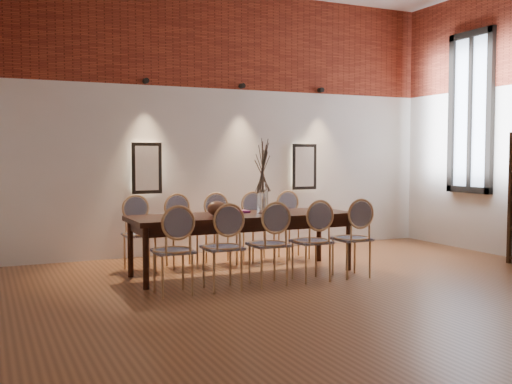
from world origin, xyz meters
name	(u,v)px	position (x,y,z in m)	size (l,w,h in m)	color
floor	(356,301)	(0.00, 0.00, -0.01)	(7.00, 7.00, 0.02)	brown
wall_back	(227,122)	(0.00, 3.55, 2.00)	(7.00, 0.10, 4.00)	silver
brick_band_back	(228,39)	(0.00, 3.48, 3.25)	(7.00, 0.02, 1.50)	maroon
niche_left	(146,168)	(-1.30, 3.45, 1.30)	(0.36, 0.06, 0.66)	#FFEAC6
niche_right	(303,167)	(1.30, 3.45, 1.30)	(0.36, 0.06, 0.66)	#FFEAC6
spot_fixture_left	(146,81)	(-1.30, 3.42, 2.55)	(0.08, 0.08, 0.10)	black
spot_fixture_mid	(242,86)	(0.20, 3.42, 2.55)	(0.08, 0.08, 0.10)	black
spot_fixture_right	(321,90)	(1.60, 3.42, 2.55)	(0.08, 0.08, 0.10)	black
window_glass	(471,112)	(3.46, 2.00, 2.15)	(0.02, 0.78, 2.38)	silver
window_frame	(470,112)	(3.44, 2.00, 2.15)	(0.08, 0.90, 2.50)	black
window_mullion	(470,112)	(3.44, 2.00, 2.15)	(0.06, 0.06, 2.40)	black
dining_table	(243,244)	(-0.51, 1.76, 0.38)	(2.82, 0.91, 0.75)	black
chair_near_a	(173,251)	(-1.64, 1.02, 0.47)	(0.44, 0.44, 0.94)	tan
chair_near_b	(222,247)	(-1.07, 1.02, 0.47)	(0.44, 0.44, 0.94)	tan
chair_near_c	(268,244)	(-0.51, 1.02, 0.47)	(0.44, 0.44, 0.94)	tan
chair_near_d	(311,241)	(0.05, 1.02, 0.47)	(0.44, 0.44, 0.94)	tan
chair_near_e	(351,238)	(0.62, 1.02, 0.47)	(0.44, 0.44, 0.94)	tan
chair_far_a	(140,234)	(-1.64, 2.49, 0.47)	(0.44, 0.44, 0.94)	tan
chair_far_b	(182,232)	(-1.08, 2.49, 0.47)	(0.44, 0.44, 0.94)	tan
chair_far_c	(221,230)	(-0.51, 2.49, 0.47)	(0.44, 0.44, 0.94)	tan
chair_far_d	(259,228)	(0.05, 2.49, 0.47)	(0.44, 0.44, 0.94)	tan
chair_far_e	(294,226)	(0.62, 2.49, 0.47)	(0.44, 0.44, 0.94)	tan
vase	(263,201)	(-0.23, 1.76, 0.90)	(0.14, 0.14, 0.30)	silver
dried_branches	(263,166)	(-0.23, 1.76, 1.35)	(0.50, 0.50, 0.70)	#4E4031
bowl	(217,208)	(-0.87, 1.71, 0.84)	(0.24, 0.24, 0.18)	brown
book	(238,212)	(-0.49, 1.95, 0.77)	(0.26, 0.18, 0.03)	#831D61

